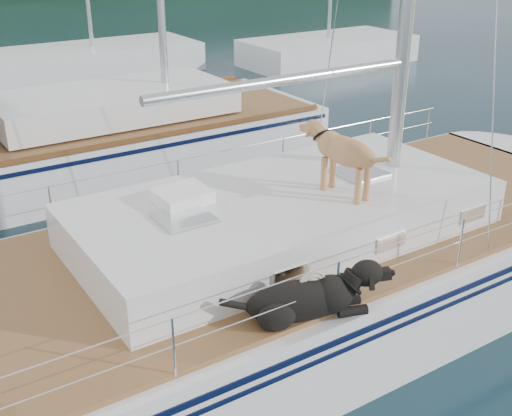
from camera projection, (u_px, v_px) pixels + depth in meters
ground at (232, 336)px, 8.23m from camera, size 120.00×120.00×0.00m
main_sailboat at (238, 288)px, 7.99m from camera, size 12.00×3.98×14.01m
neighbor_sailboat at (66, 150)px, 13.01m from camera, size 11.00×3.50×13.30m
bg_boat_center at (94, 61)px, 22.29m from camera, size 7.20×3.00×11.65m
bg_boat_east at (328, 51)px, 23.96m from camera, size 6.40×3.00×11.65m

